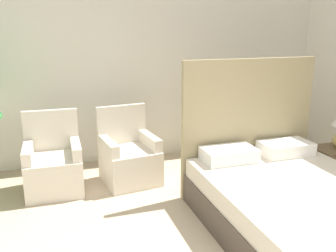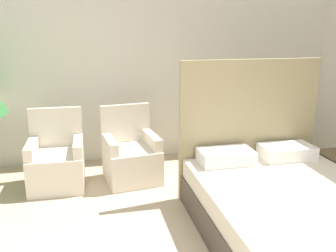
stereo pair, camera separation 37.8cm
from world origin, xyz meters
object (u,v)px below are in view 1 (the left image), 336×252
Objects in this scene: armchair_near_window_left at (54,168)px; armchair_near_window_right at (129,160)px; nightstand at (335,167)px; bed at (291,198)px.

armchair_near_window_left is 1.00× the size of armchair_near_window_right.
armchair_near_window_right is at bearing 159.07° from nightstand.
bed is at bearing -148.52° from nightstand.
armchair_near_window_left is (-2.11, 1.53, -0.02)m from bed.
armchair_near_window_right is at bearing 128.57° from bed.
armchair_near_window_right is 2.46m from nightstand.
bed is 1.26m from nightstand.
bed is 2.17× the size of armchair_near_window_right.
armchair_near_window_left is 1.71× the size of nightstand.
nightstand is (3.18, -0.88, -0.04)m from armchair_near_window_left.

